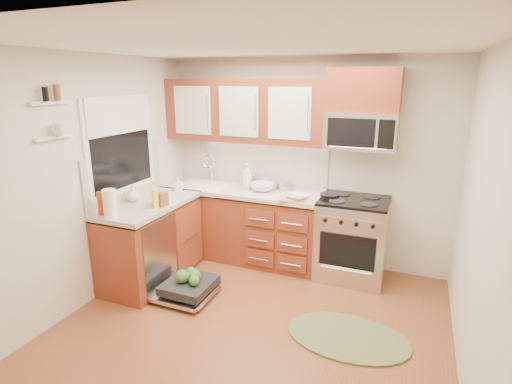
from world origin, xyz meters
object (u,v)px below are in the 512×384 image
at_px(rug, 347,337).
at_px(bowl_b, 262,187).
at_px(paper_towel_roll, 110,203).
at_px(dishwasher, 186,288).
at_px(upper_cabinets, 245,111).
at_px(microwave, 361,131).
at_px(skillet, 330,196).
at_px(cutting_board, 293,199).
at_px(cup, 285,186).
at_px(stock_pot, 283,185).
at_px(bowl_a, 297,197).
at_px(sink, 204,194).
at_px(range, 352,239).

height_order(rug, bowl_b, bowl_b).
bearing_deg(paper_towel_roll, dishwasher, 27.21).
bearing_deg(upper_cabinets, bowl_b, -23.18).
distance_m(microwave, rug, 2.15).
bearing_deg(microwave, paper_towel_roll, -144.02).
bearing_deg(skillet, microwave, 28.20).
distance_m(cutting_board, paper_towel_roll, 1.95).
bearing_deg(cup, stock_pot, -174.95).
xyz_separation_m(stock_pot, cup, (0.02, 0.00, -0.01)).
xyz_separation_m(rug, paper_towel_roll, (-2.34, -0.25, 1.06)).
distance_m(bowl_a, cup, 0.44).
distance_m(microwave, sink, 2.13).
xyz_separation_m(upper_cabinets, stock_pot, (0.50, 0.03, -0.89)).
distance_m(paper_towel_roll, bowl_b, 1.81).
bearing_deg(rug, upper_cabinets, 139.81).
relative_size(sink, stock_pot, 3.37).
height_order(range, sink, range).
bearing_deg(upper_cabinets, bowl_a, -22.42).
bearing_deg(sink, range, 0.30).
bearing_deg(microwave, sink, -176.15).
bearing_deg(cup, bowl_a, -53.35).
xyz_separation_m(range, bowl_b, (-1.12, 0.02, 0.50)).
distance_m(sink, bowl_b, 0.83).
height_order(microwave, dishwasher, microwave).
xyz_separation_m(dishwasher, rug, (1.72, -0.07, -0.09)).
xyz_separation_m(dishwasher, skillet, (1.26, 1.10, 0.87)).
relative_size(microwave, dishwasher, 1.09).
distance_m(paper_towel_roll, cup, 2.07).
bearing_deg(cup, sink, -170.17).
bearing_deg(skillet, upper_cabinets, 171.15).
distance_m(skillet, bowl_b, 0.84).
bearing_deg(dishwasher, rug, -2.18).
xyz_separation_m(skillet, bowl_a, (-0.34, -0.15, -0.02)).
relative_size(sink, rug, 0.56).
bearing_deg(bowl_b, bowl_a, -21.99).
distance_m(sink, skillet, 1.66).
height_order(paper_towel_roll, bowl_b, paper_towel_roll).
bearing_deg(cutting_board, skillet, 25.16).
height_order(microwave, bowl_a, microwave).
relative_size(microwave, bowl_a, 3.22).
bearing_deg(cup, range, -11.07).
distance_m(cutting_board, bowl_a, 0.06).
relative_size(upper_cabinets, stock_pot, 11.15).
distance_m(cutting_board, cup, 0.44).
relative_size(dishwasher, rug, 0.64).
height_order(bowl_b, cup, bowl_b).
bearing_deg(sink, stock_pot, 9.93).
bearing_deg(upper_cabinets, dishwasher, -96.04).
bearing_deg(bowl_a, bowl_b, 158.01).
distance_m(upper_cabinets, bowl_b, 0.95).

